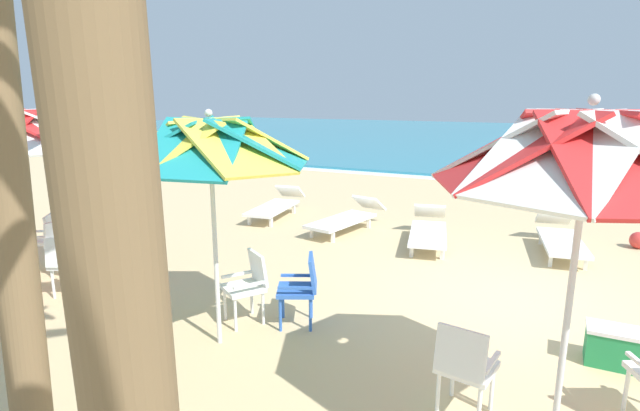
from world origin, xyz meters
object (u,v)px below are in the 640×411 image
Objects in this scene: plastic_chair_2 at (248,283)px; sun_lounger_1 at (428,229)px; plastic_chair_1 at (465,364)px; beach_ball at (639,240)px; sun_lounger_2 at (347,217)px; sun_lounger_3 at (276,205)px; plastic_chair_5 at (64,244)px; beach_umbrella_2 at (10,132)px; beach_umbrella_1 at (210,145)px; plastic_chair_3 at (302,286)px; beach_umbrella_0 at (587,154)px; beachgoer_seated at (514,186)px; sun_lounger_0 at (560,237)px; plastic_chair_4 at (44,237)px; cooler_box at (612,346)px; plastic_chair_6 at (68,261)px.

plastic_chair_2 is 4.30m from sun_lounger_1.
beach_ball is (2.01, 6.25, -0.35)m from plastic_chair_1.
sun_lounger_2 and sun_lounger_3 have the same top height.
sun_lounger_1 is at bearing 41.56° from plastic_chair_5.
beach_ball is at bearing 34.13° from plastic_chair_5.
beach_umbrella_2 is (-6.21, 0.28, 1.73)m from plastic_chair_1.
plastic_chair_3 is at bearing 52.22° from beach_umbrella_1.
sun_lounger_3 is at bearing 137.12° from beach_umbrella_0.
beach_umbrella_1 is at bearing -65.06° from sun_lounger_3.
plastic_chair_3 is 0.39× the size of sun_lounger_2.
sun_lounger_1 is at bearing -101.00° from beachgoer_seated.
plastic_chair_2 is 9.77m from beachgoer_seated.
sun_lounger_0 is at bearing 82.25° from plastic_chair_1.
plastic_chair_3 is at bearing 2.09° from plastic_chair_5.
beach_umbrella_2 is at bearing -143.82° from sun_lounger_0.
sun_lounger_0 is at bearing 4.85° from sun_lounger_2.
plastic_chair_5 is at bearing -124.04° from sun_lounger_2.
sun_lounger_0 and sun_lounger_3 have the same top height.
plastic_chair_1 is 1.00× the size of plastic_chair_3.
plastic_chair_1 is 3.17m from beach_umbrella_1.
beach_umbrella_1 reaches higher than sun_lounger_1.
plastic_chair_5 is 4.72m from sun_lounger_3.
plastic_chair_2 and plastic_chair_3 have the same top height.
plastic_chair_3 is 4.27m from sun_lounger_2.
beach_umbrella_1 is 2.97× the size of plastic_chair_4.
beach_umbrella_2 is at bearing -102.02° from sun_lounger_3.
beachgoer_seated is at bearing 62.00° from sun_lounger_2.
sun_lounger_2 is (-3.93, -0.33, 0.00)m from sun_lounger_0.
plastic_chair_4 is 10.25m from beach_ball.
beach_umbrella_0 reaches higher than cooler_box.
sun_lounger_3 is (0.95, 4.62, -0.22)m from plastic_chair_5.
plastic_chair_2 is at bearing -126.29° from sun_lounger_0.
beach_umbrella_0 is at bearing -101.71° from beach_ball.
beach_umbrella_2 is 1.17× the size of sun_lounger_2.
plastic_chair_1 is 0.94× the size of beachgoer_seated.
plastic_chair_6 is 7.91m from sun_lounger_0.
plastic_chair_5 reaches higher than sun_lounger_1.
sun_lounger_0 reaches higher than beach_ball.
beachgoer_seated is (-1.15, 10.25, -2.01)m from beach_umbrella_0.
plastic_chair_4 is 0.94× the size of beachgoer_seated.
plastic_chair_6 is at bearing -116.24° from beachgoer_seated.
sun_lounger_0 is (3.40, 4.64, -0.22)m from plastic_chair_2.
sun_lounger_1 is (3.86, 4.56, -0.22)m from plastic_chair_6.
beach_umbrella_1 is at bearing -10.82° from plastic_chair_5.
beachgoer_seated reaches higher than sun_lounger_3.
plastic_chair_3 is 5.43m from sun_lounger_3.
sun_lounger_2 is at bearing -166.72° from beach_ball.
plastic_chair_4 is 6.56m from sun_lounger_1.
plastic_chair_4 is 0.39× the size of sun_lounger_1.
sun_lounger_1 is 4.46× the size of cooler_box.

